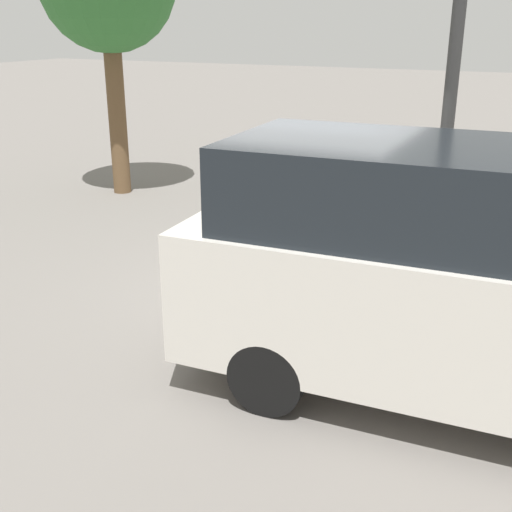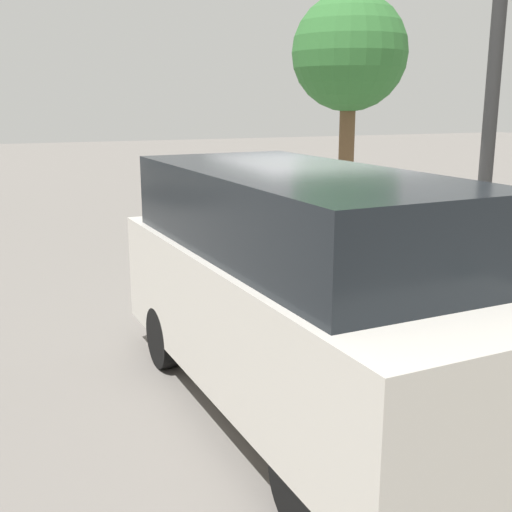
# 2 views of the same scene
# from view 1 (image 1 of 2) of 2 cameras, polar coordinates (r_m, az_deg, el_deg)

# --- Properties ---
(ground_plane) EXTENTS (80.00, 80.00, 0.00)m
(ground_plane) POSITION_cam_1_polar(r_m,az_deg,el_deg) (7.94, 3.77, -4.02)
(ground_plane) COLOR slate
(parking_meter_near) EXTENTS (0.20, 0.12, 1.29)m
(parking_meter_near) POSITION_cam_1_polar(r_m,az_deg,el_deg) (8.05, 3.34, 3.55)
(parking_meter_near) COLOR gray
(parking_meter_near) RESTS_ON ground
(lamp_post) EXTENTS (0.44, 0.44, 6.42)m
(lamp_post) POSITION_cam_1_polar(r_m,az_deg,el_deg) (8.35, 16.73, 11.90)
(lamp_post) COLOR beige
(lamp_post) RESTS_ON ground
(parked_van) EXTENTS (5.16, 2.21, 2.30)m
(parked_van) POSITION_cam_1_polar(r_m,az_deg,el_deg) (5.75, 18.66, -1.48)
(parked_van) COLOR beige
(parked_van) RESTS_ON ground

